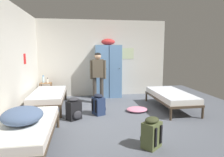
{
  "coord_description": "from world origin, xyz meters",
  "views": [
    {
      "loc": [
        -0.81,
        -4.92,
        1.71
      ],
      "look_at": [
        0.0,
        0.25,
        0.95
      ],
      "focal_mm": 32.48,
      "sensor_mm": 36.0,
      "label": 1
    }
  ],
  "objects": [
    {
      "name": "lotion_bottle",
      "position": [
        -1.92,
        2.15,
        0.65
      ],
      "size": [
        0.06,
        0.06,
        0.17
      ],
      "color": "white",
      "rests_on": "shelf_unit"
    },
    {
      "name": "backpack_olive",
      "position": [
        0.38,
        -1.71,
        0.26
      ],
      "size": [
        0.41,
        0.42,
        0.55
      ],
      "color": "#566038",
      "rests_on": "ground_plane"
    },
    {
      "name": "backpack_navy",
      "position": [
        -0.35,
        0.25,
        0.26
      ],
      "size": [
        0.4,
        0.39,
        0.55
      ],
      "color": "navy",
      "rests_on": "ground_plane"
    },
    {
      "name": "backpack_black",
      "position": [
        -0.98,
        -0.05,
        0.26
      ],
      "size": [
        0.41,
        0.42,
        0.55
      ],
      "color": "black",
      "rests_on": "ground_plane"
    },
    {
      "name": "water_bottle",
      "position": [
        -2.07,
        2.21,
        0.68
      ],
      "size": [
        0.07,
        0.07,
        0.25
      ],
      "color": "#B2DBEA",
      "rests_on": "shelf_unit"
    },
    {
      "name": "bed_right",
      "position": [
        1.74,
        0.44,
        0.38
      ],
      "size": [
        0.9,
        1.9,
        0.49
      ],
      "color": "#473828",
      "rests_on": "ground_plane"
    },
    {
      "name": "shelf_unit",
      "position": [
        -1.99,
        2.19,
        0.35
      ],
      "size": [
        0.38,
        0.3,
        0.57
      ],
      "color": "brown",
      "rests_on": "ground_plane"
    },
    {
      "name": "person_traveler",
      "position": [
        -0.27,
        1.39,
        0.97
      ],
      "size": [
        0.51,
        0.23,
        1.6
      ],
      "color": "#3D3833",
      "rests_on": "ground_plane"
    },
    {
      "name": "locker_bank",
      "position": [
        0.17,
        2.2,
        0.97
      ],
      "size": [
        0.9,
        0.55,
        2.07
      ],
      "color": "#5B84B2",
      "rests_on": "ground_plane"
    },
    {
      "name": "bedding_heap",
      "position": [
        -1.77,
        -1.51,
        0.63
      ],
      "size": [
        0.66,
        0.71,
        0.27
      ],
      "color": "slate",
      "rests_on": "bed_left_front"
    },
    {
      "name": "bed_left_rear",
      "position": [
        -1.74,
        1.04,
        0.38
      ],
      "size": [
        0.9,
        1.9,
        0.49
      ],
      "color": "#473828",
      "rests_on": "ground_plane"
    },
    {
      "name": "ground_plane",
      "position": [
        0.0,
        0.0,
        0.0
      ],
      "size": [
        7.94,
        7.94,
        0.0
      ],
      "primitive_type": "plane",
      "color": "#565B66"
    },
    {
      "name": "clothes_pile_pink",
      "position": [
        0.72,
        0.34,
        0.05
      ],
      "size": [
        0.58,
        0.51,
        0.11
      ],
      "color": "pink",
      "rests_on": "ground_plane"
    },
    {
      "name": "room_backdrop",
      "position": [
        -1.19,
        1.22,
        1.38
      ],
      "size": [
        4.71,
        5.02,
        2.75
      ],
      "color": "beige",
      "rests_on": "ground_plane"
    },
    {
      "name": "bed_left_front",
      "position": [
        -1.74,
        -1.44,
        0.38
      ],
      "size": [
        0.9,
        1.9,
        0.49
      ],
      "color": "#473828",
      "rests_on": "ground_plane"
    }
  ]
}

